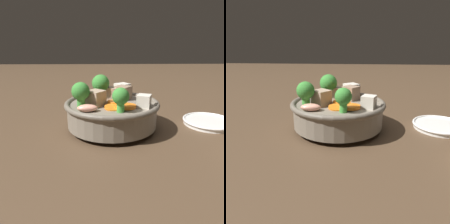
{
  "view_description": "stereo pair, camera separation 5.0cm",
  "coord_description": "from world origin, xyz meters",
  "views": [
    {
      "loc": [
        0.48,
        -0.01,
        0.2
      ],
      "look_at": [
        0.0,
        0.0,
        0.04
      ],
      "focal_mm": 35.0,
      "sensor_mm": 36.0,
      "label": 1
    },
    {
      "loc": [
        0.48,
        0.04,
        0.2
      ],
      "look_at": [
        0.0,
        0.0,
        0.04
      ],
      "focal_mm": 35.0,
      "sensor_mm": 36.0,
      "label": 2
    }
  ],
  "objects": [
    {
      "name": "ground_plane",
      "position": [
        0.0,
        0.0,
        0.0
      ],
      "size": [
        3.0,
        3.0,
        0.0
      ],
      "primitive_type": "plane",
      "color": "#4C3826"
    },
    {
      "name": "stirfry_bowl",
      "position": [
        -0.0,
        -0.0,
        0.04
      ],
      "size": [
        0.21,
        0.21,
        0.12
      ],
      "color": "slate",
      "rests_on": "ground_plane"
    },
    {
      "name": "side_saucer",
      "position": [
        -0.02,
        0.24,
        0.01
      ],
      "size": [
        0.12,
        0.12,
        0.01
      ],
      "color": "white",
      "rests_on": "ground_plane"
    },
    {
      "name": "napkin",
      "position": [
        -0.22,
        -0.05,
        0.0
      ],
      "size": [
        0.12,
        0.09,
        0.0
      ],
      "color": "#D16B84",
      "rests_on": "ground_plane"
    }
  ]
}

